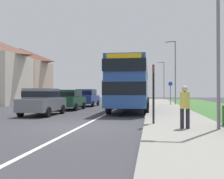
% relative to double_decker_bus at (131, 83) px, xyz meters
% --- Properties ---
extents(ground_plane, '(120.00, 120.00, 0.00)m').
position_rel_double_decker_bus_xyz_m(ground_plane, '(-1.39, -9.43, -2.14)').
color(ground_plane, '#38383D').
extents(lane_marking_centre, '(0.14, 60.00, 0.01)m').
position_rel_double_decker_bus_xyz_m(lane_marking_centre, '(-1.39, -1.43, -2.14)').
color(lane_marking_centre, silver).
rests_on(lane_marking_centre, ground_plane).
extents(pavement_near_side, '(3.20, 68.00, 0.12)m').
position_rel_double_decker_bus_xyz_m(pavement_near_side, '(2.81, -3.43, -2.08)').
color(pavement_near_side, gray).
rests_on(pavement_near_side, ground_plane).
extents(double_decker_bus, '(2.80, 10.72, 3.70)m').
position_rel_double_decker_bus_xyz_m(double_decker_bus, '(0.00, 0.00, 0.00)').
color(double_decker_bus, '#284C93').
rests_on(double_decker_bus, ground_plane).
extents(parked_car_grey, '(1.87, 3.97, 1.66)m').
position_rel_double_decker_bus_xyz_m(parked_car_grey, '(-5.12, -4.68, -1.23)').
color(parked_car_grey, slate).
rests_on(parked_car_grey, ground_plane).
extents(parked_car_dark_green, '(1.92, 3.93, 1.62)m').
position_rel_double_decker_bus_xyz_m(parked_car_dark_green, '(-5.00, 0.37, -1.25)').
color(parked_car_dark_green, '#19472D').
rests_on(parked_car_dark_green, ground_plane).
extents(parked_car_blue, '(2.00, 4.14, 1.72)m').
position_rel_double_decker_bus_xyz_m(parked_car_blue, '(-4.90, 5.78, -1.20)').
color(parked_car_blue, navy).
rests_on(parked_car_blue, ground_plane).
extents(pedestrian_at_stop, '(0.34, 0.34, 1.67)m').
position_rel_double_decker_bus_xyz_m(pedestrian_at_stop, '(2.72, -10.25, -1.17)').
color(pedestrian_at_stop, '#23232D').
rests_on(pedestrian_at_stop, ground_plane).
extents(bus_stop_sign, '(0.09, 0.52, 2.60)m').
position_rel_double_decker_bus_xyz_m(bus_stop_sign, '(1.61, -8.89, -0.60)').
color(bus_stop_sign, black).
rests_on(bus_stop_sign, ground_plane).
extents(cycle_route_sign, '(0.44, 0.08, 2.52)m').
position_rel_double_decker_bus_xyz_m(cycle_route_sign, '(3.58, 7.71, -0.71)').
color(cycle_route_sign, slate).
rests_on(cycle_route_sign, ground_plane).
extents(street_lamp_near, '(1.14, 0.20, 7.27)m').
position_rel_double_decker_bus_xyz_m(street_lamp_near, '(3.79, -10.24, 2.04)').
color(street_lamp_near, slate).
rests_on(street_lamp_near, ground_plane).
extents(street_lamp_mid, '(1.14, 0.20, 6.95)m').
position_rel_double_decker_bus_xyz_m(street_lamp_mid, '(4.07, 8.80, 1.88)').
color(street_lamp_mid, slate).
rests_on(street_lamp_mid, ground_plane).
extents(street_lamp_far, '(1.14, 0.20, 6.61)m').
position_rel_double_decker_bus_xyz_m(street_lamp_far, '(3.73, 25.64, 1.70)').
color(street_lamp_far, slate).
rests_on(street_lamp_far, ground_plane).
extents(house_terrace_far_side, '(7.07, 12.79, 7.45)m').
position_rel_double_decker_bus_xyz_m(house_terrace_far_side, '(-16.09, 10.04, 1.59)').
color(house_terrace_far_side, beige).
rests_on(house_terrace_far_side, ground_plane).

